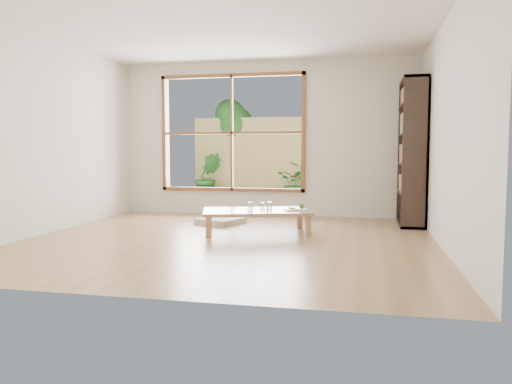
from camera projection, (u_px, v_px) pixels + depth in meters
ground at (229, 240)px, 6.17m from camera, size 5.00×5.00×0.00m
low_table at (257, 213)px, 6.66m from camera, size 1.59×1.17×0.31m
floor_cushion at (221, 221)px, 7.54m from camera, size 0.75×0.75×0.08m
bookshelf at (412, 153)px, 7.32m from camera, size 0.34×0.96×2.14m
glass_tall at (250, 207)px, 6.49m from camera, size 0.07×0.07×0.12m
glass_mid at (269, 206)px, 6.69m from camera, size 0.07×0.07×0.10m
glass_short at (262, 206)px, 6.83m from camera, size 0.06×0.06×0.08m
glass_small at (251, 207)px, 6.65m from camera, size 0.06×0.06×0.07m
food_tray at (297, 209)px, 6.60m from camera, size 0.34×0.29×0.09m
deck at (247, 207)px, 9.76m from camera, size 2.80×2.00×0.05m
garden_bench at (236, 192)px, 9.32m from camera, size 1.18×0.52×0.36m
bamboo_fence at (258, 160)px, 10.66m from camera, size 2.80×0.06×1.80m
shrub_right at (298, 183)px, 10.11m from camera, size 0.87×0.79×0.85m
shrub_left at (208, 177)px, 10.59m from camera, size 0.70×0.64×1.03m
garden_tree at (231, 127)px, 11.04m from camera, size 1.04×0.85×2.22m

